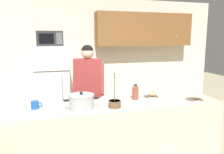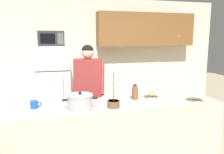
{
  "view_description": "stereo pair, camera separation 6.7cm",
  "coord_description": "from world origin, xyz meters",
  "px_view_note": "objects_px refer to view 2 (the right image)",
  "views": [
    {
      "loc": [
        -0.95,
        -2.68,
        1.75
      ],
      "look_at": [
        0.0,
        0.55,
        1.17
      ],
      "focal_mm": 36.29,
      "sensor_mm": 36.0,
      "label": 1
    },
    {
      "loc": [
        -0.89,
        -2.7,
        1.75
      ],
      "look_at": [
        0.0,
        0.55,
        1.17
      ],
      "focal_mm": 36.29,
      "sensor_mm": 36.0,
      "label": 2
    }
  ],
  "objects_px": {
    "cooking_pot": "(80,102)",
    "bread_bowl": "(152,94)",
    "empty_bowl": "(196,98)",
    "person_near_pot": "(88,85)",
    "coffee_mug": "(34,104)",
    "bottle_near_edge": "(135,92)",
    "microwave": "(51,39)",
    "potted_orchid": "(113,103)",
    "refrigerator": "(53,86)"
  },
  "relations": [
    {
      "from": "microwave",
      "to": "potted_orchid",
      "type": "xyz_separation_m",
      "value": [
        0.68,
        -1.98,
        -0.76
      ]
    },
    {
      "from": "person_near_pot",
      "to": "potted_orchid",
      "type": "distance_m",
      "value": 0.89
    },
    {
      "from": "person_near_pot",
      "to": "potted_orchid",
      "type": "height_order",
      "value": "person_near_pot"
    },
    {
      "from": "potted_orchid",
      "to": "coffee_mug",
      "type": "bearing_deg",
      "value": 166.72
    },
    {
      "from": "refrigerator",
      "to": "empty_bowl",
      "type": "xyz_separation_m",
      "value": [
        1.82,
        -2.03,
        0.17
      ]
    },
    {
      "from": "person_near_pot",
      "to": "potted_orchid",
      "type": "xyz_separation_m",
      "value": [
        0.16,
        -0.88,
        -0.05
      ]
    },
    {
      "from": "cooking_pot",
      "to": "coffee_mug",
      "type": "xyz_separation_m",
      "value": [
        -0.53,
        0.18,
        -0.04
      ]
    },
    {
      "from": "microwave",
      "to": "empty_bowl",
      "type": "relative_size",
      "value": 2.05
    },
    {
      "from": "person_near_pot",
      "to": "cooking_pot",
      "type": "bearing_deg",
      "value": -105.61
    },
    {
      "from": "coffee_mug",
      "to": "bottle_near_edge",
      "type": "xyz_separation_m",
      "value": [
        1.31,
        0.06,
        0.05
      ]
    },
    {
      "from": "microwave",
      "to": "potted_orchid",
      "type": "relative_size",
      "value": 1.09
    },
    {
      "from": "microwave",
      "to": "potted_orchid",
      "type": "bearing_deg",
      "value": -70.92
    },
    {
      "from": "person_near_pot",
      "to": "bread_bowl",
      "type": "relative_size",
      "value": 7.69
    },
    {
      "from": "coffee_mug",
      "to": "bottle_near_edge",
      "type": "distance_m",
      "value": 1.31
    },
    {
      "from": "cooking_pot",
      "to": "bread_bowl",
      "type": "distance_m",
      "value": 1.07
    },
    {
      "from": "empty_bowl",
      "to": "person_near_pot",
      "type": "bearing_deg",
      "value": 145.16
    },
    {
      "from": "cooking_pot",
      "to": "microwave",
      "type": "bearing_deg",
      "value": 98.4
    },
    {
      "from": "person_near_pot",
      "to": "microwave",
      "type": "bearing_deg",
      "value": 115.33
    },
    {
      "from": "refrigerator",
      "to": "cooking_pot",
      "type": "height_order",
      "value": "refrigerator"
    },
    {
      "from": "cooking_pot",
      "to": "bread_bowl",
      "type": "bearing_deg",
      "value": 13.04
    },
    {
      "from": "person_near_pot",
      "to": "bottle_near_edge",
      "type": "relative_size",
      "value": 7.9
    },
    {
      "from": "bottle_near_edge",
      "to": "bread_bowl",
      "type": "bearing_deg",
      "value": 0.42
    },
    {
      "from": "microwave",
      "to": "coffee_mug",
      "type": "xyz_separation_m",
      "value": [
        -0.24,
        -1.76,
        -0.77
      ]
    },
    {
      "from": "coffee_mug",
      "to": "bread_bowl",
      "type": "bearing_deg",
      "value": 2.14
    },
    {
      "from": "bread_bowl",
      "to": "bottle_near_edge",
      "type": "relative_size",
      "value": 1.03
    },
    {
      "from": "cooking_pot",
      "to": "bottle_near_edge",
      "type": "xyz_separation_m",
      "value": [
        0.78,
        0.24,
        0.01
      ]
    },
    {
      "from": "bread_bowl",
      "to": "bottle_near_edge",
      "type": "distance_m",
      "value": 0.26
    },
    {
      "from": "refrigerator",
      "to": "potted_orchid",
      "type": "distance_m",
      "value": 2.12
    },
    {
      "from": "microwave",
      "to": "potted_orchid",
      "type": "distance_m",
      "value": 2.23
    },
    {
      "from": "cooking_pot",
      "to": "bread_bowl",
      "type": "xyz_separation_m",
      "value": [
        1.04,
        0.24,
        -0.04
      ]
    },
    {
      "from": "empty_bowl",
      "to": "bottle_near_edge",
      "type": "height_order",
      "value": "bottle_near_edge"
    },
    {
      "from": "cooking_pot",
      "to": "coffee_mug",
      "type": "bearing_deg",
      "value": 160.94
    },
    {
      "from": "refrigerator",
      "to": "coffee_mug",
      "type": "distance_m",
      "value": 1.81
    },
    {
      "from": "empty_bowl",
      "to": "potted_orchid",
      "type": "height_order",
      "value": "potted_orchid"
    },
    {
      "from": "bread_bowl",
      "to": "refrigerator",
      "type": "bearing_deg",
      "value": 127.54
    },
    {
      "from": "microwave",
      "to": "bread_bowl",
      "type": "bearing_deg",
      "value": -52.11
    },
    {
      "from": "microwave",
      "to": "cooking_pot",
      "type": "xyz_separation_m",
      "value": [
        0.29,
        -1.94,
        -0.73
      ]
    },
    {
      "from": "empty_bowl",
      "to": "bread_bowl",
      "type": "bearing_deg",
      "value": 148.47
    },
    {
      "from": "coffee_mug",
      "to": "bottle_near_edge",
      "type": "bearing_deg",
      "value": 2.48
    },
    {
      "from": "coffee_mug",
      "to": "empty_bowl",
      "type": "xyz_separation_m",
      "value": [
        2.06,
        -0.25,
        -0.0
      ]
    },
    {
      "from": "coffee_mug",
      "to": "bread_bowl",
      "type": "height_order",
      "value": "bread_bowl"
    },
    {
      "from": "cooking_pot",
      "to": "potted_orchid",
      "type": "bearing_deg",
      "value": -5.21
    },
    {
      "from": "coffee_mug",
      "to": "potted_orchid",
      "type": "relative_size",
      "value": 0.3
    },
    {
      "from": "person_near_pot",
      "to": "empty_bowl",
      "type": "xyz_separation_m",
      "value": [
        1.3,
        -0.91,
        -0.06
      ]
    },
    {
      "from": "refrigerator",
      "to": "microwave",
      "type": "relative_size",
      "value": 3.34
    },
    {
      "from": "refrigerator",
      "to": "potted_orchid",
      "type": "bearing_deg",
      "value": -71.11
    },
    {
      "from": "person_near_pot",
      "to": "empty_bowl",
      "type": "relative_size",
      "value": 7.06
    },
    {
      "from": "cooking_pot",
      "to": "empty_bowl",
      "type": "height_order",
      "value": "cooking_pot"
    },
    {
      "from": "bottle_near_edge",
      "to": "potted_orchid",
      "type": "bearing_deg",
      "value": -144.26
    },
    {
      "from": "refrigerator",
      "to": "coffee_mug",
      "type": "bearing_deg",
      "value": -97.66
    }
  ]
}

